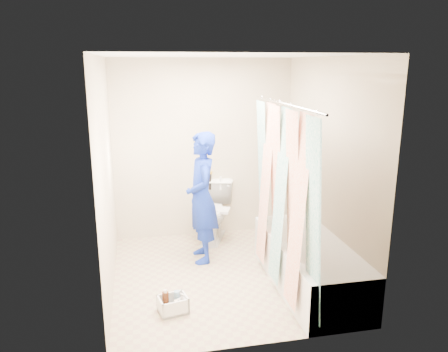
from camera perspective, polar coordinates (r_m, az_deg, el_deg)
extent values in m
plane|color=tan|center=(5.07, -0.17, -12.81)|extent=(2.60, 2.60, 0.00)
cube|color=white|center=(4.50, -0.20, 15.45)|extent=(2.40, 2.60, 0.02)
cube|color=tan|center=(5.89, -2.69, 3.47)|extent=(2.40, 0.02, 2.40)
cube|color=tan|center=(3.43, 4.13, -4.69)|extent=(2.40, 0.02, 2.40)
cube|color=tan|center=(4.57, -15.11, -0.27)|extent=(0.02, 2.60, 2.40)
cube|color=tan|center=(5.01, 13.39, 1.13)|extent=(0.02, 2.60, 2.40)
cube|color=white|center=(4.82, 11.01, -11.28)|extent=(0.70, 1.75, 0.50)
cube|color=white|center=(4.73, 11.13, -8.99)|extent=(0.58, 1.63, 0.06)
cylinder|color=silver|center=(4.25, 7.95, 9.30)|extent=(0.02, 1.90, 0.02)
cube|color=white|center=(4.43, 7.53, -2.77)|extent=(0.06, 1.75, 1.80)
imported|color=white|center=(5.90, -1.42, -4.65)|extent=(0.69, 0.87, 0.78)
cube|color=white|center=(5.76, -1.67, -4.42)|extent=(0.52, 0.37, 0.04)
cylinder|color=black|center=(6.00, -1.83, -0.71)|extent=(0.04, 0.04, 0.23)
cylinder|color=gold|center=(5.97, -1.84, 0.45)|extent=(0.06, 0.06, 0.03)
cylinder|color=white|center=(5.98, -0.46, -0.97)|extent=(0.03, 0.03, 0.19)
imported|color=#1136AA|center=(5.17, -2.92, -2.85)|extent=(0.38, 0.58, 1.57)
cube|color=white|center=(4.43, -6.65, -17.08)|extent=(0.31, 0.26, 0.03)
cube|color=white|center=(4.36, -8.31, -16.62)|extent=(0.06, 0.21, 0.16)
cube|color=white|center=(4.42, -5.07, -16.05)|extent=(0.06, 0.21, 0.16)
cube|color=white|center=(4.31, -6.27, -16.96)|extent=(0.27, 0.07, 0.16)
cube|color=white|center=(4.47, -7.06, -15.73)|extent=(0.27, 0.07, 0.16)
cylinder|color=#45200D|center=(4.39, -7.64, -15.85)|extent=(0.06, 0.06, 0.18)
cylinder|color=silver|center=(4.43, -6.18, -15.64)|extent=(0.06, 0.06, 0.16)
cylinder|color=#FFEBC7|center=(4.36, -6.26, -16.53)|extent=(0.04, 0.04, 0.12)
cylinder|color=#45200D|center=(4.35, -7.27, -17.12)|extent=(0.05, 0.05, 0.05)
cylinder|color=gold|center=(4.33, -7.28, -16.76)|extent=(0.06, 0.06, 0.01)
imported|color=white|center=(4.37, -5.50, -16.02)|extent=(0.11, 0.11, 0.17)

